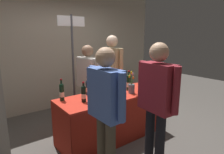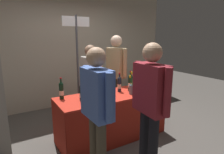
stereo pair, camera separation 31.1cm
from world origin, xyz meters
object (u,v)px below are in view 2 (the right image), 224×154
object	(u,v)px
flower_vase	(132,88)
vendor_presenter	(91,78)
display_bottle_0	(146,85)
tasting_table	(112,108)
featured_wine_bottle	(82,93)
booth_signpost	(77,56)
wine_glass_near_vendor	(96,91)
taster_foreground_right	(150,98)

from	to	relation	value
flower_vase	vendor_presenter	bearing A→B (deg)	118.56
display_bottle_0	tasting_table	bearing A→B (deg)	159.33
featured_wine_bottle	flower_vase	bearing A→B (deg)	-7.16
featured_wine_bottle	booth_signpost	world-z (taller)	booth_signpost
display_bottle_0	wine_glass_near_vendor	xyz separation A→B (m)	(-0.84, 0.23, -0.04)
wine_glass_near_vendor	taster_foreground_right	size ratio (longest dim) A/B	0.08
wine_glass_near_vendor	booth_signpost	distance (m)	1.11
wine_glass_near_vendor	flower_vase	xyz separation A→B (m)	(0.60, -0.16, 0.01)
vendor_presenter	booth_signpost	world-z (taller)	booth_signpost
tasting_table	display_bottle_0	distance (m)	0.70
vendor_presenter	taster_foreground_right	bearing A→B (deg)	-6.45
booth_signpost	tasting_table	bearing A→B (deg)	-79.23
featured_wine_bottle	vendor_presenter	distance (m)	0.79
display_bottle_0	vendor_presenter	distance (m)	1.05
display_bottle_0	taster_foreground_right	distance (m)	1.01
booth_signpost	wine_glass_near_vendor	bearing A→B (deg)	-95.23
featured_wine_bottle	wine_glass_near_vendor	world-z (taller)	featured_wine_bottle
wine_glass_near_vendor	featured_wine_bottle	bearing A→B (deg)	-169.70
tasting_table	flower_vase	world-z (taller)	flower_vase
booth_signpost	display_bottle_0	bearing A→B (deg)	-58.55
display_bottle_0	wine_glass_near_vendor	size ratio (longest dim) A/B	2.33
taster_foreground_right	featured_wine_bottle	bearing A→B (deg)	30.49
tasting_table	flower_vase	xyz separation A→B (m)	(0.31, -0.14, 0.34)
booth_signpost	featured_wine_bottle	bearing A→B (deg)	-108.68
display_bottle_0	taster_foreground_right	world-z (taller)	taster_foreground_right
tasting_table	wine_glass_near_vendor	size ratio (longest dim) A/B	13.69
featured_wine_bottle	wine_glass_near_vendor	xyz separation A→B (m)	(0.26, 0.05, -0.03)
tasting_table	booth_signpost	world-z (taller)	booth_signpost
display_bottle_0	flower_vase	xyz separation A→B (m)	(-0.25, 0.07, -0.03)
flower_vase	taster_foreground_right	xyz separation A→B (m)	(-0.38, -0.85, 0.13)
tasting_table	wine_glass_near_vendor	distance (m)	0.44
wine_glass_near_vendor	vendor_presenter	distance (m)	0.63
vendor_presenter	flower_vase	bearing A→B (deg)	21.09
featured_wine_bottle	booth_signpost	xyz separation A→B (m)	(0.36, 1.05, 0.43)
tasting_table	flower_vase	bearing A→B (deg)	-24.40
flower_vase	booth_signpost	size ratio (longest dim) A/B	0.19
tasting_table	vendor_presenter	size ratio (longest dim) A/B	1.17
tasting_table	taster_foreground_right	xyz separation A→B (m)	(-0.07, -0.99, 0.47)
display_bottle_0	booth_signpost	distance (m)	1.50
tasting_table	vendor_presenter	distance (m)	0.74
featured_wine_bottle	taster_foreground_right	bearing A→B (deg)	-63.42
taster_foreground_right	booth_signpost	xyz separation A→B (m)	(-0.13, 2.01, 0.33)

